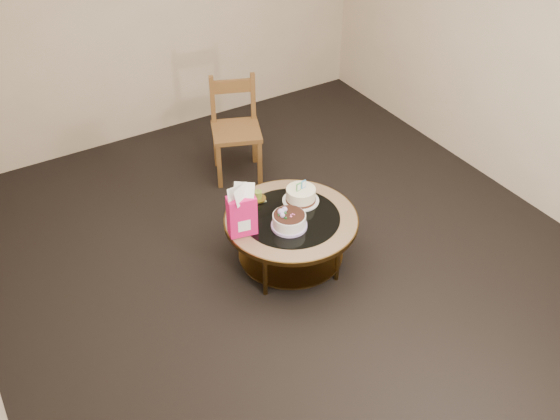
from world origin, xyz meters
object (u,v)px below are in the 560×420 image
coffee_table (291,225)px  decorated_cake (289,221)px  cream_cake (301,195)px  dining_chair (236,128)px  gift_bag (242,210)px

coffee_table → decorated_cake: decorated_cake is taller
decorated_cake → cream_cake: cream_cake is taller
decorated_cake → dining_chair: (0.32, 1.45, -0.03)m
decorated_cake → dining_chair: dining_chair is taller
coffee_table → decorated_cake: (-0.08, -0.09, 0.13)m
dining_chair → coffee_table: bearing=-78.7°
gift_bag → dining_chair: 1.49m
coffee_table → dining_chair: (0.25, 1.36, 0.10)m
gift_bag → dining_chair: size_ratio=0.43×
gift_bag → cream_cake: bearing=22.1°
gift_bag → dining_chair: bearing=76.1°
cream_cake → gift_bag: (-0.57, -0.10, 0.14)m
cream_cake → gift_bag: 0.59m
cream_cake → gift_bag: size_ratio=0.70×
decorated_cake → coffee_table: bearing=49.9°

